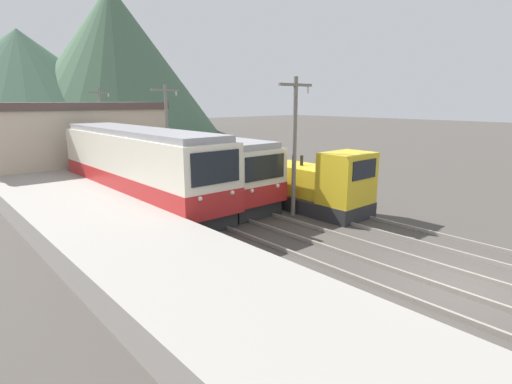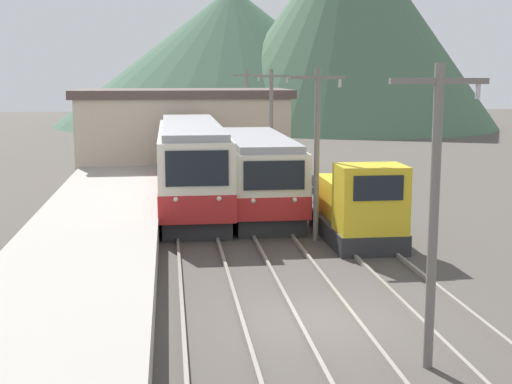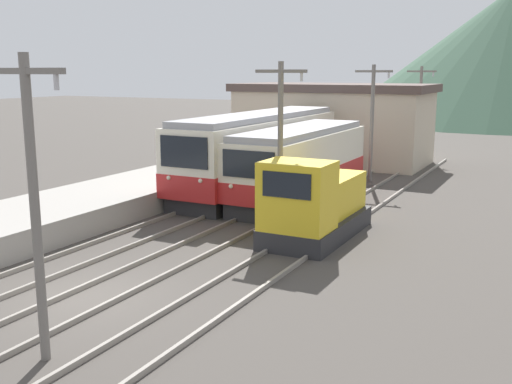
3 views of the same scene
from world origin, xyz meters
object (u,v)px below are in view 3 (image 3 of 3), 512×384
Objects in this scene: commuter_train_left at (260,155)px; catenary_mast_mid at (281,140)px; catenary_mast_near at (34,198)px; catenary_mast_far at (372,119)px; commuter_train_center at (300,167)px; shunting_locomotive at (315,206)px; catenary_mast_distant at (420,107)px.

commuter_train_left is 2.18× the size of catenary_mast_mid.
catenary_mast_near is 22.96m from catenary_mast_far.
catenary_mast_near is at bearing -90.00° from catenary_mast_mid.
catenary_mast_far is (1.51, 6.09, 1.85)m from commuter_train_center.
shunting_locomotive is 0.88× the size of catenary_mast_mid.
commuter_train_left reaches higher than shunting_locomotive.
catenary_mast_mid is 11.48m from catenary_mast_far.
commuter_train_center is at bearing 105.63° from catenary_mast_mid.
shunting_locomotive is 23.40m from catenary_mast_distant.
catenary_mast_mid is 22.96m from catenary_mast_distant.
catenary_mast_far is at bearing 90.00° from catenary_mast_mid.
catenary_mast_distant is at bearing 90.00° from catenary_mast_far.
commuter_train_left is 16.76m from catenary_mast_distant.
catenary_mast_mid is at bearing 169.16° from shunting_locomotive.
catenary_mast_distant is (0.00, 34.44, 0.00)m from catenary_mast_near.
catenary_mast_far is at bearing 90.00° from catenary_mast_near.
commuter_train_center is 1.64× the size of catenary_mast_far.
commuter_train_left is 1.33× the size of commuter_train_center.
catenary_mast_far is at bearing 76.09° from commuter_train_center.
catenary_mast_far is (0.00, 22.96, 0.00)m from catenary_mast_near.
commuter_train_left is at bearing 103.23° from catenary_mast_near.
catenary_mast_mid and catenary_mast_far have the same top height.
catenary_mast_far reaches higher than commuter_train_center.
shunting_locomotive is 12.07m from catenary_mast_far.
catenary_mast_far is (0.00, 11.48, 0.00)m from catenary_mast_mid.
commuter_train_left is at bearing 129.14° from shunting_locomotive.
catenary_mast_near is at bearing -90.00° from catenary_mast_far.
catenary_mast_near reaches higher than commuter_train_center.
catenary_mast_distant reaches higher than commuter_train_left.
catenary_mast_mid is (-1.49, 0.29, 2.24)m from shunting_locomotive.
catenary_mast_mid reaches higher than commuter_train_left.
commuter_train_center is 1.87× the size of shunting_locomotive.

